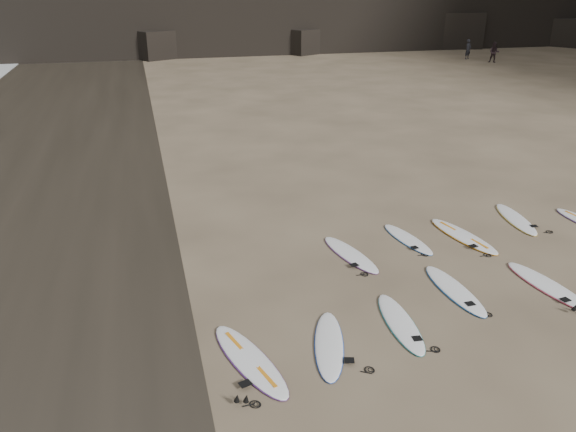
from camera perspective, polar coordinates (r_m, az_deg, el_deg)
The scene contains 12 objects.
ground at distance 14.16m, azimuth 20.41°, elevation -7.31°, with size 240.00×240.00×0.00m, color #897559.
surfboard_0 at distance 11.55m, azimuth 4.19°, elevation -12.86°, with size 0.56×2.35×0.08m, color white.
surfboard_1 at distance 12.39m, azimuth 11.34°, elevation -10.56°, with size 0.57×2.36×0.08m, color white.
surfboard_2 at distance 13.88m, azimuth 16.57°, elevation -7.18°, with size 0.59×2.47×0.09m, color white.
surfboard_3 at distance 14.85m, azimuth 24.87°, elevation -6.40°, with size 0.61×2.56×0.09m, color white.
surfboard_5 at distance 15.04m, azimuth 6.36°, elevation -3.85°, with size 0.58×2.42×0.09m, color white.
surfboard_6 at distance 16.16m, azimuth 12.06°, elevation -2.28°, with size 0.53×2.20×0.08m, color white.
surfboard_7 at distance 16.74m, azimuth 17.36°, elevation -1.92°, with size 0.64×2.67×0.10m, color white.
surfboard_8 at distance 18.46m, azimuth 22.14°, elevation -0.26°, with size 0.59×2.47×0.09m, color white.
surfboard_11 at distance 11.15m, azimuth -3.92°, elevation -14.33°, with size 0.64×2.67×0.10m, color white.
person_a at distance 55.65m, azimuth 17.84°, elevation 15.82°, with size 0.63×0.41×1.73m, color black.
person_b at distance 53.92m, azimuth 20.20°, elevation 15.33°, with size 0.84×0.65×1.73m, color #2B1D20.
Camera 1 is at (-7.66, -9.78, 6.80)m, focal length 35.00 mm.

